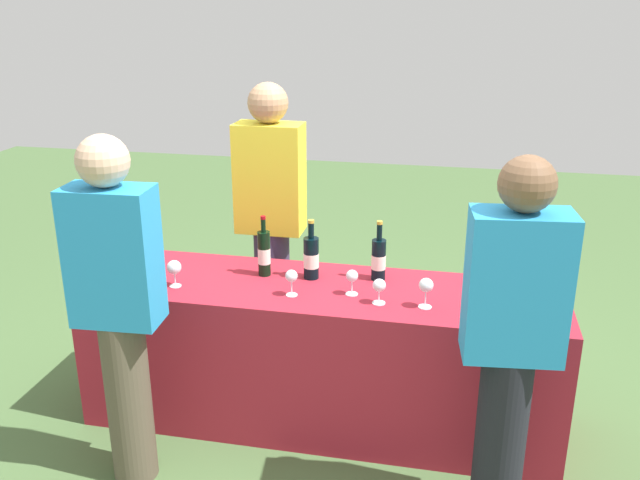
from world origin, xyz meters
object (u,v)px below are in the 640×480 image
(wine_bottle_0, at_px, (144,244))
(wine_glass_0, at_px, (174,268))
(wine_bottle_3, at_px, (379,259))
(guest_0, at_px, (118,303))
(wine_glass_2, at_px, (352,277))
(wine_glass_4, at_px, (426,287))
(wine_glass_1, at_px, (291,277))
(wine_bottle_1, at_px, (264,253))
(wine_bottle_2, at_px, (311,257))
(guest_1, at_px, (511,337))
(server_pouring, at_px, (271,216))
(wine_glass_3, at_px, (379,286))

(wine_bottle_0, xyz_separation_m, wine_glass_0, (0.28, -0.26, -0.01))
(wine_bottle_3, bearing_deg, guest_0, -143.01)
(wine_glass_2, xyz_separation_m, wine_glass_4, (0.36, -0.07, 0.01))
(wine_glass_0, distance_m, guest_0, 0.49)
(wine_glass_0, relative_size, guest_0, 0.09)
(guest_0, bearing_deg, wine_glass_1, 34.09)
(wine_bottle_1, height_order, guest_0, guest_0)
(wine_bottle_3, height_order, wine_glass_2, wine_bottle_3)
(wine_bottle_3, bearing_deg, wine_bottle_2, -171.24)
(guest_0, bearing_deg, wine_glass_0, 80.88)
(guest_0, bearing_deg, wine_glass_2, 27.97)
(wine_bottle_2, relative_size, guest_1, 0.20)
(wine_bottle_3, bearing_deg, wine_glass_1, -143.48)
(wine_bottle_0, xyz_separation_m, wine_glass_2, (1.17, -0.17, -0.02))
(guest_0, bearing_deg, guest_1, -1.07)
(wine_bottle_3, distance_m, guest_0, 1.31)
(wine_glass_0, xyz_separation_m, wine_glass_1, (0.60, 0.01, -0.00))
(wine_bottle_0, bearing_deg, wine_bottle_3, 2.04)
(server_pouring, bearing_deg, guest_0, 73.97)
(guest_1, bearing_deg, wine_bottle_0, 154.16)
(wine_glass_3, height_order, server_pouring, server_pouring)
(wine_bottle_1, height_order, wine_bottle_2, wine_bottle_1)
(wine_bottle_1, bearing_deg, wine_glass_2, -17.38)
(wine_bottle_1, distance_m, wine_glass_4, 0.88)
(wine_bottle_0, xyz_separation_m, wine_glass_3, (1.32, -0.25, -0.03))
(wine_bottle_0, xyz_separation_m, wine_bottle_3, (1.28, 0.05, -0.00))
(wine_glass_0, bearing_deg, wine_glass_3, 0.46)
(wine_bottle_1, distance_m, wine_glass_3, 0.67)
(wine_bottle_0, bearing_deg, wine_bottle_1, -1.58)
(wine_glass_1, relative_size, guest_0, 0.08)
(wine_glass_1, bearing_deg, wine_bottle_1, 132.06)
(wine_glass_2, bearing_deg, wine_bottle_0, 171.65)
(wine_bottle_3, height_order, wine_glass_1, wine_bottle_3)
(wine_bottle_1, xyz_separation_m, wine_glass_0, (-0.40, -0.24, -0.02))
(wine_bottle_1, xyz_separation_m, guest_1, (1.21, -0.66, -0.02))
(wine_glass_3, bearing_deg, guest_1, -36.53)
(wine_bottle_3, height_order, guest_1, guest_1)
(wine_bottle_2, height_order, wine_glass_1, wine_bottle_2)
(wine_glass_1, distance_m, wine_glass_4, 0.65)
(server_pouring, bearing_deg, wine_glass_4, 142.39)
(wine_glass_0, xyz_separation_m, wine_glass_3, (1.03, 0.01, -0.01))
(wine_bottle_1, height_order, wine_glass_4, wine_bottle_1)
(wine_glass_3, xyz_separation_m, wine_glass_4, (0.22, 0.00, 0.02))
(wine_glass_3, bearing_deg, wine_bottle_3, 97.84)
(wine_glass_0, height_order, wine_glass_4, wine_glass_4)
(wine_glass_3, bearing_deg, wine_bottle_1, 160.05)
(server_pouring, bearing_deg, wine_bottle_0, 39.69)
(wine_bottle_3, xyz_separation_m, guest_1, (0.62, -0.72, -0.01))
(wine_bottle_2, distance_m, wine_bottle_3, 0.35)
(wine_glass_2, bearing_deg, wine_glass_4, -11.67)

